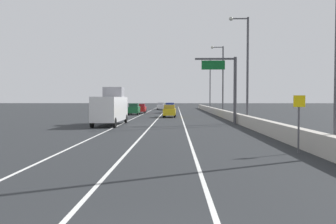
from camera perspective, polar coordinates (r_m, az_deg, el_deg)
The scene contains 18 objects.
ground_plane at distance 69.33m, azimuth 0.80°, elevation -0.16°, with size 320.00×320.00×0.00m, color #26282B.
lane_stripe_left at distance 60.64m, azimuth -4.47°, elevation -0.49°, with size 0.16×130.00×0.00m, color silver.
lane_stripe_center at distance 60.39m, azimuth -1.17°, elevation -0.50°, with size 0.16×130.00×0.00m, color silver.
lane_stripe_right at distance 60.34m, azimuth 2.16°, elevation -0.50°, with size 0.16×130.00×0.00m, color silver.
jersey_barrier_right at distance 45.91m, azimuth 10.38°, elevation -0.69°, with size 0.60×120.00×1.10m, color #B2ADA3.
overhead_sign_gantry at distance 39.35m, azimuth 9.96°, elevation 4.92°, with size 4.68×0.36×7.50m.
speed_advisory_sign at distance 19.06m, azimuth 20.80°, elevation -1.14°, with size 0.60×0.11×3.00m.
lamp_post_right_near at distance 18.84m, azimuth 25.60°, elevation 13.43°, with size 2.14×0.44×11.58m.
lamp_post_right_second at distance 38.12m, azimuth 12.67°, elevation 7.76°, with size 2.14×0.44×11.58m.
lamp_post_right_third at distance 58.17m, azimuth 8.84°, elevation 5.84°, with size 2.14×0.44×11.58m.
lamp_post_right_fourth at distance 78.34m, azimuth 6.80°, elevation 4.90°, with size 2.14×0.44×11.58m.
car_silver_0 at distance 85.16m, azimuth 0.42°, elevation 0.92°, with size 1.96×4.56×1.91m.
car_white_1 at distance 91.13m, azimuth -1.19°, elevation 0.99°, with size 1.87×4.67×1.86m.
car_blue_2 at distance 69.16m, azimuth 0.34°, elevation 0.69°, with size 1.99×4.69×2.05m.
car_red_3 at distance 68.43m, azimuth -4.46°, elevation 0.58°, with size 1.81×4.13×1.86m.
car_yellow_4 at distance 53.10m, azimuth 0.26°, elevation 0.17°, with size 2.00×4.61×1.91m.
car_green_5 at distance 61.51m, azimuth -5.60°, elevation 0.48°, with size 1.80×4.22×2.04m.
box_truck at distance 37.54m, azimuth -9.45°, elevation 0.72°, with size 2.62×8.08×4.12m.
Camera 1 is at (0.56, -5.27, 2.81)m, focal length 36.91 mm.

